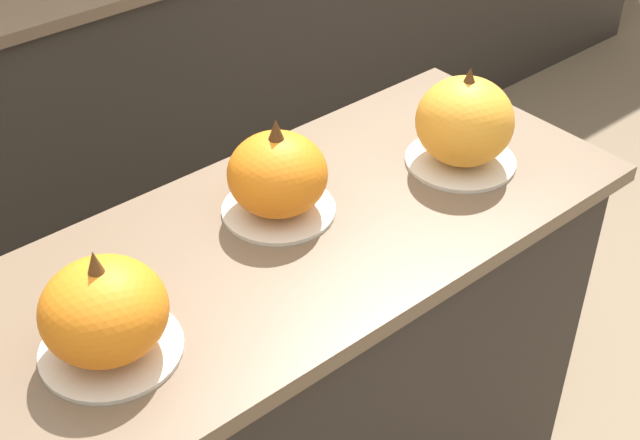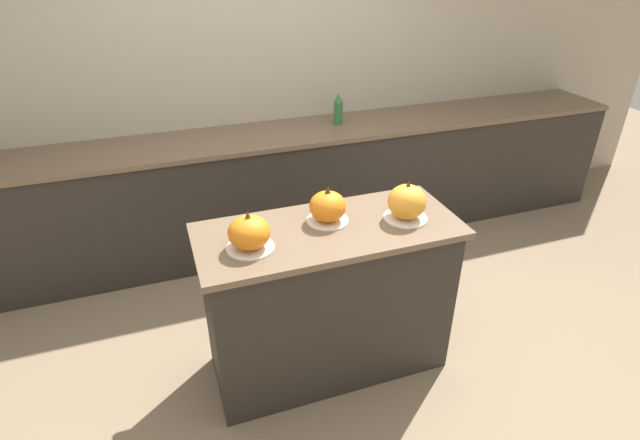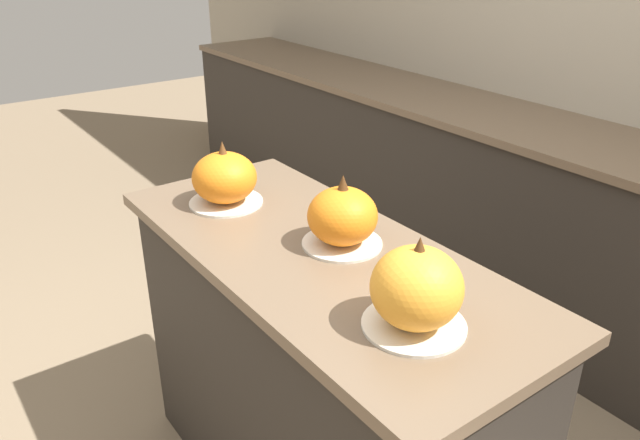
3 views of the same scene
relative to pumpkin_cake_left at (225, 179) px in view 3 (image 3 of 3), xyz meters
The scene contains 5 objects.
kitchen_island 0.69m from the pumpkin_cake_left, ahead, with size 1.35×0.57×0.93m.
back_counter 1.63m from the pumpkin_cake_left, 74.30° to the left, with size 6.00×0.60×0.94m.
pumpkin_cake_left is the anchor object (origin of this frame).
pumpkin_cake_center 0.45m from the pumpkin_cake_left, 15.65° to the left, with size 0.22×0.22×0.20m.
pumpkin_cake_right 0.83m from the pumpkin_cake_left, ahead, with size 0.23×0.23×0.22m.
Camera 3 is at (1.20, -0.87, 1.72)m, focal length 35.00 mm.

